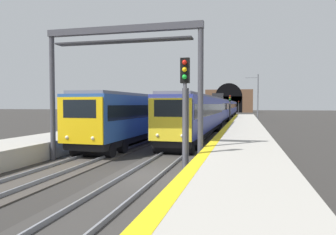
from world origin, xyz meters
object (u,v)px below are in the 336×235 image
railway_signal_near (185,106)px  railway_signal_far (238,106)px  railway_signal_mid (230,106)px  catenary_mast_near (185,102)px  train_main_approaching (222,109)px  train_adjacent_platform (185,110)px  catenary_mast_far (258,97)px  overhead_signal_gantry (122,60)px

railway_signal_near → railway_signal_far: bearing=-180.0°
railway_signal_mid → catenary_mast_near: bearing=-154.2°
train_main_approaching → train_adjacent_platform: train_main_approaching is taller
catenary_mast_near → catenary_mast_far: (-18.87, -16.83, 0.71)m
railway_signal_mid → catenary_mast_far: catenary_mast_far is taller
train_adjacent_platform → overhead_signal_gantry: (-29.38, -2.15, 3.21)m
train_adjacent_platform → catenary_mast_near: catenary_mast_near is taller
railway_signal_near → catenary_mast_far: (45.23, -4.53, 1.28)m
train_main_approaching → train_adjacent_platform: bearing=-16.0°
railway_signal_near → catenary_mast_near: catenary_mast_near is taller
railway_signal_near → railway_signal_far: 102.00m
train_main_approaching → catenary_mast_far: size_ratio=9.86×
catenary_mast_near → catenary_mast_far: 25.30m
railway_signal_far → catenary_mast_near: (-37.90, 12.30, 1.08)m
train_adjacent_platform → catenary_mast_far: bearing=142.9°
train_adjacent_platform → overhead_signal_gantry: size_ratio=6.84×
train_main_approaching → catenary_mast_near: 20.62m
railway_signal_mid → railway_signal_far: size_ratio=1.08×
railway_signal_mid → overhead_signal_gantry: size_ratio=0.54×
railway_signal_near → railway_signal_mid: 38.71m
catenary_mast_near → railway_signal_far: bearing=-18.0°
train_main_approaching → catenary_mast_near: size_ratio=11.78×
train_main_approaching → railway_signal_far: size_ratio=19.37×
train_main_approaching → railway_signal_far: train_main_approaching is taller
railway_signal_near → catenary_mast_far: bearing=174.3°
railway_signal_near → catenary_mast_near: bearing=-169.1°
railway_signal_mid → overhead_signal_gantry: 36.43m
railway_signal_far → train_adjacent_platform: bearing=-4.9°
train_main_approaching → train_adjacent_platform: size_ratio=1.42×
train_main_approaching → railway_signal_near: size_ratio=16.50×
train_adjacent_platform → railway_signal_mid: 9.07m
train_adjacent_platform → railway_signal_mid: (6.75, -6.03, 0.61)m
catenary_mast_far → train_adjacent_platform: bearing=141.5°
railway_signal_far → catenary_mast_far: 56.99m
overhead_signal_gantry → railway_signal_mid: bearing=-6.1°
train_adjacent_platform → catenary_mast_near: (32.14, 6.27, 1.41)m
train_main_approaching → catenary_mast_near: (17.65, 10.57, 1.38)m
train_adjacent_platform → railway_signal_near: bearing=12.2°
railway_signal_mid → train_main_approaching: bearing=-167.4°
catenary_mast_near → overhead_signal_gantry: bearing=-172.2°
overhead_signal_gantry → catenary_mast_far: size_ratio=1.02×
train_adjacent_platform → railway_signal_mid: size_ratio=12.70×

